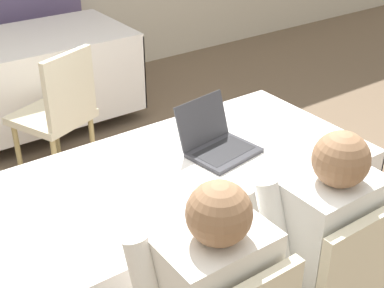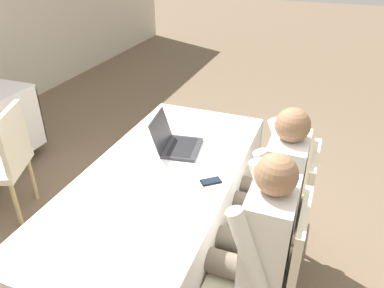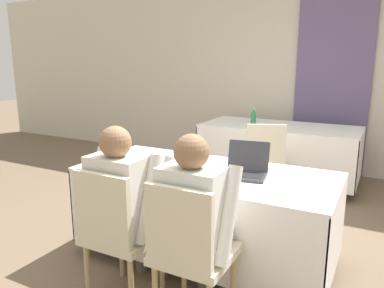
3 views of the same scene
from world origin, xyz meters
name	(u,v)px [view 3 (image 3 of 3)]	position (x,y,z in m)	size (l,w,h in m)	color
ground_plane	(204,259)	(0.00, 0.00, 0.00)	(24.00, 24.00, 0.00)	brown
wall_back	(297,75)	(0.00, 2.99, 1.35)	(12.00, 0.06, 2.70)	beige
curtain_panel	(332,78)	(0.48, 2.93, 1.33)	(0.97, 0.04, 2.65)	slate
conference_table_near	(205,192)	(0.00, 0.00, 0.57)	(1.95, 0.88, 0.74)	white
conference_table_far	(279,139)	(-0.01, 2.22, 0.57)	(1.95, 0.88, 0.74)	white
laptop	(246,170)	(0.32, 0.02, 0.79)	(0.35, 0.34, 0.23)	#333338
cell_phone	(188,182)	(0.03, -0.32, 0.75)	(0.12, 0.13, 0.01)	black
paper_beside_laptop	(154,153)	(-0.64, 0.26, 0.75)	(0.29, 0.34, 0.00)	white
water_bottle	(253,117)	(-0.34, 2.12, 0.84)	(0.07, 0.07, 0.22)	#288456
chair_near_left	(117,230)	(-0.26, -0.75, 0.51)	(0.44, 0.44, 0.92)	tan
chair_near_right	(189,249)	(0.26, -0.75, 0.51)	(0.44, 0.44, 0.92)	tan
chair_far_spare	(264,159)	(0.06, 1.35, 0.51)	(0.57, 0.57, 0.92)	tan
person_checkered_shirt	(126,201)	(-0.26, -0.64, 0.67)	(0.50, 0.52, 1.18)	#665B4C
person_white_shirt	(198,216)	(0.26, -0.64, 0.67)	(0.50, 0.52, 1.18)	#665B4C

